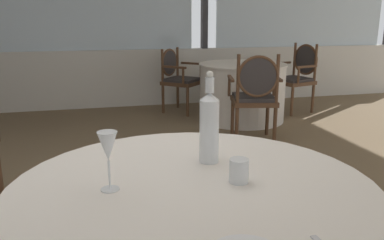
# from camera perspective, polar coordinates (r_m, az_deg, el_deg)

# --- Properties ---
(window_wall_far) EXTENTS (10.64, 0.14, 2.87)m
(window_wall_far) POSITION_cam_1_polar(r_m,az_deg,el_deg) (6.03, -14.10, 12.48)
(window_wall_far) COLOR silver
(window_wall_far) RESTS_ON ground_plane
(water_bottle) EXTENTS (0.08, 0.08, 0.37)m
(water_bottle) POSITION_cam_1_polar(r_m,az_deg,el_deg) (1.59, 2.50, -0.82)
(water_bottle) COLOR white
(water_bottle) RESTS_ON foreground_table
(wine_glass) EXTENTS (0.07, 0.07, 0.21)m
(wine_glass) POSITION_cam_1_polar(r_m,az_deg,el_deg) (1.36, -12.02, -3.98)
(wine_glass) COLOR white
(wine_glass) RESTS_ON foreground_table
(water_tumbler) EXTENTS (0.07, 0.07, 0.09)m
(water_tumbler) POSITION_cam_1_polar(r_m,az_deg,el_deg) (1.44, 6.77, -7.26)
(water_tumbler) COLOR white
(water_tumbler) RESTS_ON foreground_table
(background_table_1) EXTENTS (1.14, 1.14, 0.74)m
(background_table_1) POSITION_cam_1_polar(r_m,az_deg,el_deg) (5.23, 7.22, 4.03)
(background_table_1) COLOR white
(background_table_1) RESTS_ON ground_plane
(dining_chair_1_0) EXTENTS (0.61, 0.56, 0.96)m
(dining_chair_1_0) POSITION_cam_1_polar(r_m,az_deg,el_deg) (4.23, 9.10, 4.09)
(dining_chair_1_0) COLOR brown
(dining_chair_1_0) RESTS_ON ground_plane
(dining_chair_1_1) EXTENTS (0.57, 0.62, 0.96)m
(dining_chair_1_1) POSITION_cam_1_polar(r_m,az_deg,el_deg) (5.86, 15.08, 6.62)
(dining_chair_1_1) COLOR brown
(dining_chair_1_1) RESTS_ON ground_plane
(dining_chair_1_2) EXTENTS (0.66, 0.66, 0.90)m
(dining_chair_1_2) POSITION_cam_1_polar(r_m,az_deg,el_deg) (5.65, -2.11, 6.52)
(dining_chair_1_2) COLOR brown
(dining_chair_1_2) RESTS_ON ground_plane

